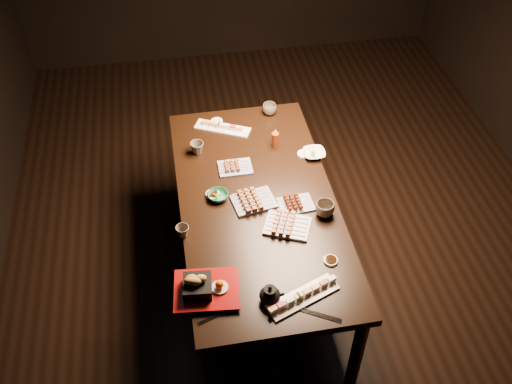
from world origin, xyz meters
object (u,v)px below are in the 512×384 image
at_px(edamame_bowl_cream, 314,154).
at_px(teacup_far_right, 269,109).
at_px(teapot, 270,294).
at_px(condiment_bottle, 275,138).
at_px(sushi_platter_near, 303,295).
at_px(teacup_mid_right, 325,209).
at_px(sushi_platter_far, 222,126).
at_px(tempura_tray, 206,285).
at_px(dining_table, 257,242).
at_px(teacup_near_left, 183,231).
at_px(yakitori_plate_center, 254,199).
at_px(yakitori_plate_right, 287,223).
at_px(teacup_far_left, 197,148).
at_px(yakitori_plate_left, 235,165).
at_px(edamame_bowl_green, 218,196).

bearing_deg(edamame_bowl_cream, teacup_far_right, 111.87).
distance_m(teapot, condiment_bottle, 1.18).
height_order(sushi_platter_near, teacup_mid_right, teacup_mid_right).
bearing_deg(sushi_platter_far, edamame_bowl_cream, 171.45).
distance_m(tempura_tray, condiment_bottle, 1.19).
relative_size(dining_table, sushi_platter_near, 4.69).
bearing_deg(teacup_near_left, teacup_far_right, 56.12).
distance_m(yakitori_plate_center, teapot, 0.68).
distance_m(edamame_bowl_cream, teacup_near_left, 1.01).
bearing_deg(sushi_platter_far, condiment_bottle, 168.94).
relative_size(teacup_mid_right, condiment_bottle, 0.78).
bearing_deg(teacup_near_left, edamame_bowl_cream, 31.17).
bearing_deg(dining_table, teacup_mid_right, -14.47).
bearing_deg(teapot, sushi_platter_near, 8.28).
distance_m(sushi_platter_far, yakitori_plate_right, 0.96).
bearing_deg(sushi_platter_near, teapot, 153.15).
xyz_separation_m(edamame_bowl_cream, teacup_mid_right, (-0.07, -0.50, 0.03)).
xyz_separation_m(sushi_platter_near, teacup_far_right, (0.13, 1.52, 0.01)).
xyz_separation_m(yakitori_plate_center, teacup_far_left, (-0.28, 0.50, 0.01)).
bearing_deg(teapot, yakitori_plate_center, 100.81).
distance_m(dining_table, yakitori_plate_center, 0.41).
height_order(yakitori_plate_right, yakitori_plate_left, yakitori_plate_right).
height_order(sushi_platter_far, teacup_far_right, teacup_far_right).
distance_m(dining_table, tempura_tray, 0.82).
bearing_deg(dining_table, condiment_bottle, 78.84).
bearing_deg(teacup_far_left, edamame_bowl_cream, -12.18).
distance_m(edamame_bowl_green, teacup_near_left, 0.34).
xyz_separation_m(teacup_mid_right, teacup_far_right, (-0.13, 0.98, -0.01)).
relative_size(yakitori_plate_left, teapot, 1.64).
xyz_separation_m(yakitori_plate_center, yakitori_plate_right, (0.15, -0.22, 0.00)).
relative_size(yakitori_plate_center, tempura_tray, 0.74).
height_order(yakitori_plate_right, teacup_far_right, teacup_far_right).
relative_size(edamame_bowl_green, teapot, 0.96).
xyz_separation_m(yakitori_plate_right, edamame_bowl_green, (-0.35, 0.29, -0.01)).
xyz_separation_m(sushi_platter_far, yakitori_plate_left, (0.02, -0.40, 0.00)).
bearing_deg(teacup_far_left, yakitori_plate_center, -61.09).
relative_size(sushi_platter_near, teacup_near_left, 5.21).
xyz_separation_m(teacup_far_left, teapot, (0.24, -1.17, 0.01)).
bearing_deg(condiment_bottle, edamame_bowl_green, -136.03).
height_order(tempura_tray, teacup_near_left, tempura_tray).
height_order(sushi_platter_near, yakitori_plate_center, yakitori_plate_center).
distance_m(sushi_platter_near, edamame_bowl_cream, 1.08).
xyz_separation_m(teacup_mid_right, teacup_far_left, (-0.65, 0.66, -0.00)).
bearing_deg(edamame_bowl_green, condiment_bottle, 43.97).
xyz_separation_m(yakitori_plate_center, yakitori_plate_left, (-0.06, 0.31, -0.00)).
relative_size(sushi_platter_near, edamame_bowl_cream, 2.76).
height_order(sushi_platter_far, teacup_far_left, teacup_far_left).
height_order(sushi_platter_far, condiment_bottle, condiment_bottle).
xyz_separation_m(dining_table, edamame_bowl_cream, (0.42, 0.33, 0.39)).
relative_size(teacup_far_left, teapot, 0.69).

